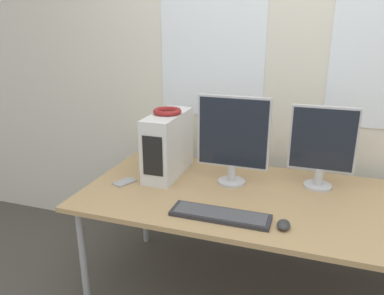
# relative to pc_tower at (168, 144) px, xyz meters

# --- Properties ---
(wall_back) EXTENTS (8.00, 0.07, 2.70)m
(wall_back) POSITION_rel_pc_tower_xyz_m (0.70, 0.46, 0.45)
(wall_back) COLOR beige
(wall_back) RESTS_ON ground_plane
(desk) EXTENTS (2.17, 0.95, 0.71)m
(desk) POSITION_rel_pc_tower_xyz_m (0.70, -0.15, -0.23)
(desk) COLOR tan
(desk) RESTS_ON ground_plane
(pc_tower) EXTENTS (0.17, 0.46, 0.39)m
(pc_tower) POSITION_rel_pc_tower_xyz_m (0.00, 0.00, 0.00)
(pc_tower) COLOR silver
(pc_tower) RESTS_ON desk
(headphones) EXTENTS (0.17, 0.17, 0.03)m
(headphones) POSITION_rel_pc_tower_xyz_m (0.00, 0.00, 0.21)
(headphones) COLOR maroon
(headphones) RESTS_ON pc_tower
(monitor_main) EXTENTS (0.42, 0.16, 0.53)m
(monitor_main) POSITION_rel_pc_tower_xyz_m (0.41, -0.02, 0.09)
(monitor_main) COLOR #B7B7BC
(monitor_main) RESTS_ON desk
(monitor_right_near) EXTENTS (0.36, 0.16, 0.48)m
(monitor_right_near) POSITION_rel_pc_tower_xyz_m (0.90, 0.09, 0.06)
(monitor_right_near) COLOR #B7B7BC
(monitor_right_near) RESTS_ON desk
(keyboard) EXTENTS (0.49, 0.14, 0.02)m
(keyboard) POSITION_rel_pc_tower_xyz_m (0.45, -0.44, -0.18)
(keyboard) COLOR #28282D
(keyboard) RESTS_ON desk
(mouse) EXTENTS (0.06, 0.09, 0.03)m
(mouse) POSITION_rel_pc_tower_xyz_m (0.76, -0.45, -0.18)
(mouse) COLOR #2D2D2D
(mouse) RESTS_ON desk
(cell_phone) EXTENTS (0.12, 0.15, 0.01)m
(cell_phone) POSITION_rel_pc_tower_xyz_m (-0.19, -0.22, -0.19)
(cell_phone) COLOR #99999E
(cell_phone) RESTS_ON desk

